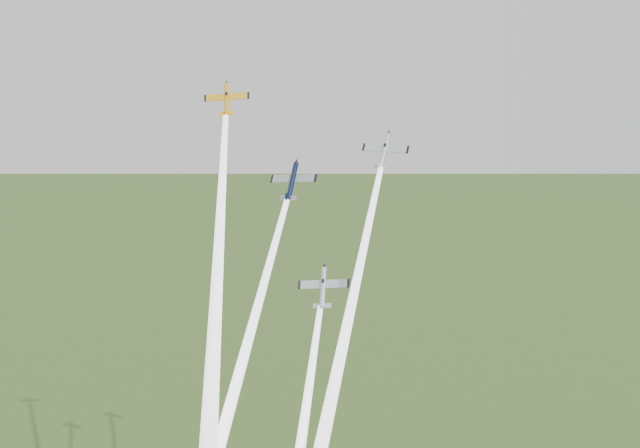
{
  "coord_description": "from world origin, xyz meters",
  "views": [
    {
      "loc": [
        4.22,
        -132.44,
        114.71
      ],
      "look_at": [
        0.0,
        -6.0,
        92.0
      ],
      "focal_mm": 45.0,
      "sensor_mm": 36.0,
      "label": 1
    }
  ],
  "objects_px": {
    "plane_yellow": "(227,99)",
    "plane_navy": "(292,181)",
    "plane_silver_low": "(323,287)",
    "plane_silver_right": "(384,151)"
  },
  "relations": [
    {
      "from": "plane_yellow",
      "to": "plane_silver_low",
      "type": "height_order",
      "value": "plane_yellow"
    },
    {
      "from": "plane_yellow",
      "to": "plane_silver_right",
      "type": "xyz_separation_m",
      "value": [
        26.36,
        -1.65,
        -8.42
      ]
    },
    {
      "from": "plane_yellow",
      "to": "plane_navy",
      "type": "relative_size",
      "value": 0.9
    },
    {
      "from": "plane_navy",
      "to": "plane_silver_right",
      "type": "xyz_separation_m",
      "value": [
        15.14,
        3.17,
        4.73
      ]
    },
    {
      "from": "plane_silver_right",
      "to": "plane_silver_low",
      "type": "height_order",
      "value": "plane_silver_right"
    },
    {
      "from": "plane_yellow",
      "to": "plane_silver_right",
      "type": "distance_m",
      "value": 27.72
    },
    {
      "from": "plane_navy",
      "to": "plane_silver_right",
      "type": "bearing_deg",
      "value": 36.05
    },
    {
      "from": "plane_navy",
      "to": "plane_silver_low",
      "type": "distance_m",
      "value": 18.03
    },
    {
      "from": "plane_navy",
      "to": "plane_silver_low",
      "type": "relative_size",
      "value": 0.98
    },
    {
      "from": "plane_silver_low",
      "to": "plane_yellow",
      "type": "bearing_deg",
      "value": 164.35
    }
  ]
}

